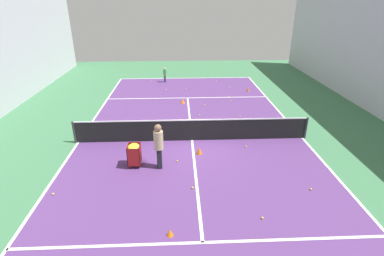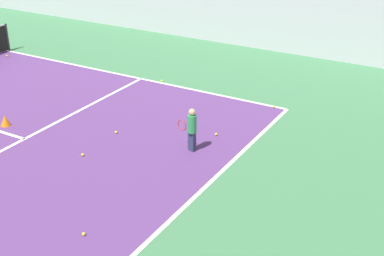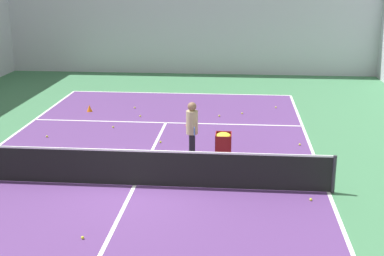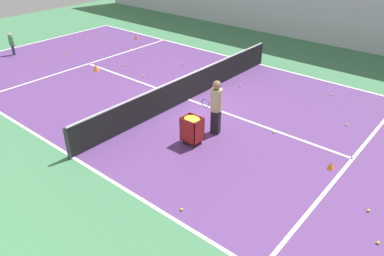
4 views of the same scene
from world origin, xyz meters
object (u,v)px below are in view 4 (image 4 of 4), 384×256
player_near_baseline (12,42)px  training_cone_1 (96,68)px  ball_cart (192,125)px  training_cone_0 (220,103)px  coach_at_net (216,104)px  tennis_net (188,87)px

player_near_baseline → training_cone_1: bearing=27.7°
ball_cart → training_cone_0: (-2.58, -0.83, -0.47)m
player_near_baseline → coach_at_net: size_ratio=0.62×
tennis_net → training_cone_0: tennis_net is taller
tennis_net → coach_at_net: (1.37, 2.31, 0.50)m
tennis_net → training_cone_1: (0.35, -5.24, -0.38)m
tennis_net → player_near_baseline: 10.43m
player_near_baseline → coach_at_net: 12.62m
player_near_baseline → training_cone_0: size_ratio=3.48×
player_near_baseline → ball_cart: player_near_baseline is taller
ball_cart → training_cone_0: 2.75m
tennis_net → ball_cart: (2.34, 2.14, 0.10)m
coach_at_net → ball_cart: size_ratio=1.99×
coach_at_net → training_cone_0: bearing=-67.2°
tennis_net → ball_cart: bearing=42.5°
player_near_baseline → training_cone_1: (-1.27, 5.07, -0.49)m
ball_cart → player_near_baseline: bearing=-93.3°
tennis_net → player_near_baseline: bearing=-81.1°
coach_at_net → training_cone_0: size_ratio=5.66×
tennis_net → training_cone_1: tennis_net is taller
coach_at_net → tennis_net: bearing=-39.5°
tennis_net → training_cone_0: bearing=100.6°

